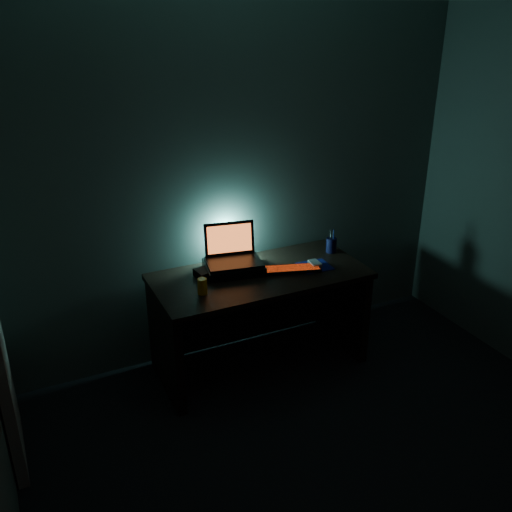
{
  "coord_description": "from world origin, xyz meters",
  "views": [
    {
      "loc": [
        -1.56,
        -1.61,
        2.48
      ],
      "look_at": [
        -0.05,
        1.57,
        0.92
      ],
      "focal_mm": 40.0,
      "sensor_mm": 36.0,
      "label": 1
    }
  ],
  "objects": [
    {
      "name": "room",
      "position": [
        0.0,
        0.0,
        1.25
      ],
      "size": [
        3.5,
        4.0,
        2.5
      ],
      "color": "black",
      "rests_on": "ground"
    },
    {
      "name": "desk",
      "position": [
        0.0,
        1.67,
        0.49
      ],
      "size": [
        1.5,
        0.7,
        0.75
      ],
      "color": "black",
      "rests_on": "ground"
    },
    {
      "name": "riser",
      "position": [
        -0.15,
        1.74,
        0.78
      ],
      "size": [
        0.45,
        0.37,
        0.06
      ],
      "primitive_type": "cube",
      "rotation": [
        0.0,
        0.0,
        -0.18
      ],
      "color": "black",
      "rests_on": "desk"
    },
    {
      "name": "laptop",
      "position": [
        -0.14,
        1.79,
        0.87
      ],
      "size": [
        0.42,
        0.34,
        0.26
      ],
      "rotation": [
        0.0,
        0.0,
        -0.18
      ],
      "color": "black",
      "rests_on": "riser"
    },
    {
      "name": "keyboard",
      "position": [
        0.22,
        1.57,
        0.76
      ],
      "size": [
        0.43,
        0.24,
        0.03
      ],
      "rotation": [
        0.0,
        0.0,
        -0.3
      ],
      "color": "black",
      "rests_on": "desk"
    },
    {
      "name": "mousepad",
      "position": [
        0.41,
        1.56,
        0.75
      ],
      "size": [
        0.23,
        0.21,
        0.0
      ],
      "primitive_type": "cube",
      "rotation": [
        0.0,
        0.0,
        -0.06
      ],
      "color": "#0C1054",
      "rests_on": "desk"
    },
    {
      "name": "mouse",
      "position": [
        0.41,
        1.56,
        0.77
      ],
      "size": [
        0.07,
        0.11,
        0.03
      ],
      "primitive_type": "cube",
      "rotation": [
        0.0,
        0.0,
        -0.06
      ],
      "color": "gray",
      "rests_on": "mousepad"
    },
    {
      "name": "pen_cup",
      "position": [
        0.65,
        1.73,
        0.81
      ],
      "size": [
        0.09,
        0.09,
        0.11
      ],
      "primitive_type": "cylinder",
      "rotation": [
        0.0,
        0.0,
        -0.19
      ],
      "color": "black",
      "rests_on": "desk"
    },
    {
      "name": "juice_glass",
      "position": [
        -0.47,
        1.51,
        0.8
      ],
      "size": [
        0.07,
        0.07,
        0.11
      ],
      "primitive_type": "cylinder",
      "rotation": [
        0.0,
        0.0,
        0.19
      ],
      "color": "orange",
      "rests_on": "desk"
    },
    {
      "name": "router",
      "position": [
        -0.35,
        1.74,
        0.78
      ],
      "size": [
        0.18,
        0.15,
        0.05
      ],
      "rotation": [
        0.0,
        0.0,
        0.14
      ],
      "color": "black",
      "rests_on": "desk"
    }
  ]
}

